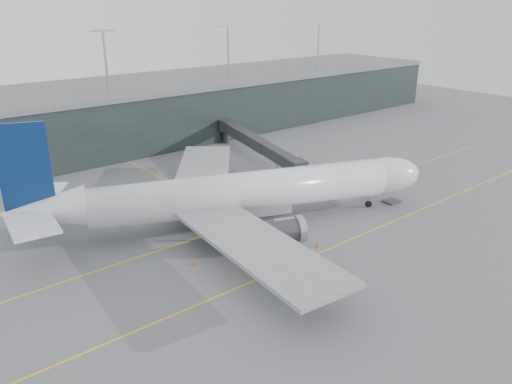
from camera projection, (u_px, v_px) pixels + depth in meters
ground at (207, 222)px, 85.66m from camera, size 320.00×320.00×0.00m
taxiline_a at (221, 230)px, 82.76m from camera, size 160.00×0.25×0.02m
taxiline_b at (285, 267)px, 71.17m from camera, size 160.00×0.25×0.02m
taxiline_lead_main at (173, 185)px, 103.09m from camera, size 0.25×60.00×0.02m
terminal at (77, 120)px, 124.94m from camera, size 240.00×36.00×29.00m
main_aircraft at (241, 193)px, 82.99m from camera, size 68.23×63.03×19.88m
jet_bridge at (246, 141)px, 116.96m from camera, size 13.31×42.75×6.30m
gse_cart at (362, 192)px, 96.99m from camera, size 2.28×1.69×1.41m
baggage_dolly at (392, 201)px, 94.15m from camera, size 3.03×2.47×0.29m
uld_a at (150, 204)px, 90.46m from camera, size 2.79×2.55×2.06m
uld_b at (164, 201)px, 92.16m from camera, size 2.11×1.80×1.71m
uld_c at (184, 198)px, 93.27m from camera, size 2.42×2.08×1.93m
cone_nose at (353, 186)px, 101.11m from camera, size 0.47×0.47×0.75m
cone_wing_stbd at (317, 245)px, 76.92m from camera, size 0.48×0.48×0.77m
cone_wing_port at (213, 190)px, 99.22m from camera, size 0.48×0.48×0.77m
cone_tail at (196, 262)px, 71.86m from camera, size 0.49×0.49×0.78m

